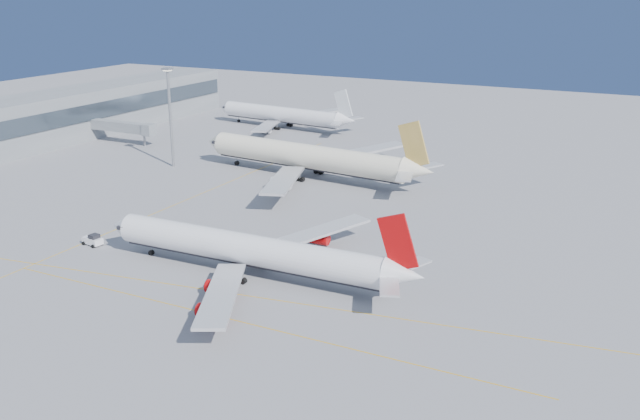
% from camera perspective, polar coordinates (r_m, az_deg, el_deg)
% --- Properties ---
extents(ground, '(500.00, 500.00, 0.00)m').
position_cam_1_polar(ground, '(119.31, -4.65, -5.73)').
color(ground, slate).
rests_on(ground, ground).
extents(terminal, '(18.40, 110.00, 15.00)m').
position_cam_1_polar(terminal, '(251.36, -17.08, 7.81)').
color(terminal, gray).
rests_on(terminal, ground).
extents(jet_bridge, '(23.60, 3.60, 6.90)m').
position_cam_1_polar(jet_bridge, '(227.67, -15.29, 6.41)').
color(jet_bridge, gray).
rests_on(jet_bridge, ground).
extents(taxiway_lines, '(118.86, 140.00, 0.02)m').
position_cam_1_polar(taxiway_lines, '(131.84, -8.67, -3.54)').
color(taxiway_lines, '#D1980B').
rests_on(taxiway_lines, ground).
extents(airliner_virgin, '(60.30, 54.28, 14.90)m').
position_cam_1_polar(airliner_virgin, '(120.05, -5.35, -3.28)').
color(airliner_virgin, white).
rests_on(airliner_virgin, ground).
extents(airliner_etihad, '(68.02, 62.51, 17.75)m').
position_cam_1_polar(airliner_etihad, '(180.24, -0.74, 4.25)').
color(airliner_etihad, beige).
rests_on(airliner_etihad, ground).
extents(airliner_third, '(56.61, 51.92, 15.18)m').
position_cam_1_polar(airliner_third, '(244.40, -2.89, 7.61)').
color(airliner_third, white).
rests_on(airliner_third, ground).
extents(pushback_tug, '(4.21, 2.90, 2.23)m').
position_cam_1_polar(pushback_tug, '(141.32, -17.71, -2.30)').
color(pushback_tug, white).
rests_on(pushback_tug, ground).
extents(light_mast, '(2.28, 2.28, 26.34)m').
position_cam_1_polar(light_mast, '(194.12, -11.92, 7.90)').
color(light_mast, gray).
rests_on(light_mast, ground).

